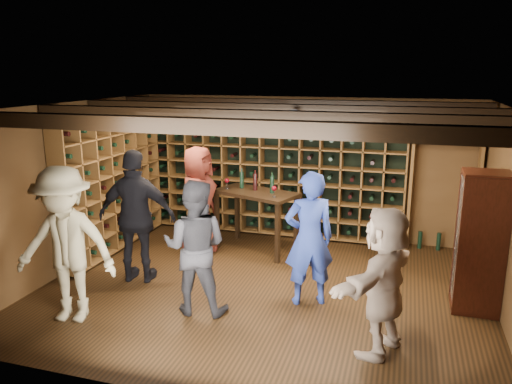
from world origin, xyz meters
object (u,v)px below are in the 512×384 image
(display_cabinet, at_px, (479,245))
(guest_beige, at_px, (383,281))
(man_grey_suit, at_px, (195,247))
(guest_red_floral, at_px, (199,201))
(tasting_table, at_px, (256,199))
(man_blue_shirt, at_px, (309,239))
(guest_khaki, at_px, (66,245))
(guest_woman_black, at_px, (137,217))

(display_cabinet, xyz_separation_m, guest_beige, (-1.08, -1.34, -0.05))
(man_grey_suit, bearing_deg, guest_beige, 165.54)
(guest_red_floral, height_order, tasting_table, guest_red_floral)
(man_blue_shirt, xyz_separation_m, guest_beige, (0.97, -0.92, -0.07))
(guest_red_floral, bearing_deg, display_cabinet, -98.76)
(man_grey_suit, bearing_deg, display_cabinet, -169.78)
(guest_beige, relative_size, tasting_table, 1.09)
(guest_khaki, relative_size, tasting_table, 1.27)
(man_grey_suit, bearing_deg, tasting_table, -99.27)
(display_cabinet, relative_size, guest_beige, 1.08)
(man_blue_shirt, relative_size, tasting_table, 1.18)
(guest_woman_black, relative_size, guest_khaki, 1.00)
(guest_khaki, distance_m, guest_beige, 3.66)
(guest_woman_black, bearing_deg, guest_khaki, 71.96)
(display_cabinet, height_order, guest_red_floral, guest_red_floral)
(man_grey_suit, relative_size, tasting_table, 1.13)
(man_grey_suit, relative_size, guest_beige, 1.04)
(guest_red_floral, bearing_deg, man_grey_suit, -155.17)
(guest_woman_black, distance_m, guest_khaki, 1.28)
(guest_woman_black, bearing_deg, man_blue_shirt, 171.99)
(guest_red_floral, xyz_separation_m, tasting_table, (0.85, 0.41, -0.01))
(guest_beige, bearing_deg, guest_khaki, -61.62)
(guest_woman_black, relative_size, guest_beige, 1.17)
(man_blue_shirt, bearing_deg, guest_beige, 112.46)
(tasting_table, bearing_deg, guest_beige, -30.89)
(guest_khaki, bearing_deg, display_cabinet, 9.75)
(man_blue_shirt, distance_m, guest_khaki, 2.96)
(guest_khaki, xyz_separation_m, guest_beige, (3.64, 0.35, -0.14))
(guest_red_floral, xyz_separation_m, guest_beige, (3.03, -2.18, -0.08))
(guest_woman_black, relative_size, tasting_table, 1.28)
(guest_khaki, relative_size, guest_beige, 1.17)
(man_grey_suit, bearing_deg, man_blue_shirt, -161.33)
(man_grey_suit, distance_m, guest_beige, 2.28)
(guest_beige, bearing_deg, guest_red_floral, -102.84)
(man_grey_suit, xyz_separation_m, guest_khaki, (-1.38, -0.64, 0.10))
(man_blue_shirt, xyz_separation_m, tasting_table, (-1.21, 1.67, 0.01))
(man_grey_suit, bearing_deg, guest_woman_black, -35.82)
(man_grey_suit, xyz_separation_m, tasting_table, (0.08, 2.30, 0.04))
(man_blue_shirt, distance_m, man_grey_suit, 1.44)
(guest_woman_black, distance_m, guest_beige, 3.54)
(guest_woman_black, bearing_deg, guest_red_floral, -115.17)
(display_cabinet, xyz_separation_m, man_grey_suit, (-3.34, -1.05, -0.01))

